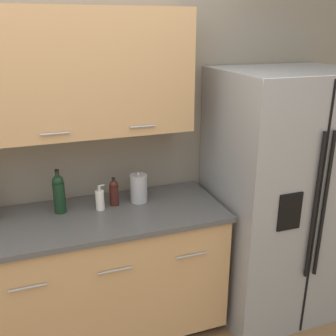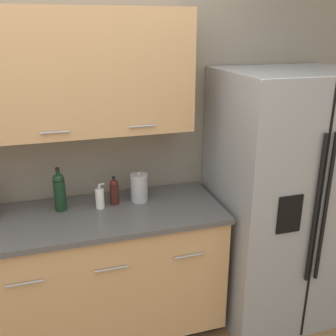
# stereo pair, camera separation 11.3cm
# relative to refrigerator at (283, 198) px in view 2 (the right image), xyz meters

# --- Properties ---
(wall_back) EXTENTS (10.00, 0.39, 2.60)m
(wall_back) POSITION_rel_refrigerator_xyz_m (-1.52, 0.38, 0.52)
(wall_back) COLOR gray
(wall_back) RESTS_ON ground_plane
(counter_unit) EXTENTS (2.00, 0.64, 0.92)m
(counter_unit) POSITION_rel_refrigerator_xyz_m (-1.50, 0.08, -0.42)
(counter_unit) COLOR black
(counter_unit) RESTS_ON ground_plane
(refrigerator) EXTENTS (0.92, 0.80, 1.77)m
(refrigerator) POSITION_rel_refrigerator_xyz_m (0.00, 0.00, 0.00)
(refrigerator) COLOR gray
(refrigerator) RESTS_ON ground_plane
(wine_bottle) EXTENTS (0.07, 0.07, 0.29)m
(wine_bottle) POSITION_rel_refrigerator_xyz_m (-1.50, 0.18, 0.17)
(wine_bottle) COLOR black
(wine_bottle) RESTS_ON counter_unit
(soap_dispenser) EXTENTS (0.06, 0.06, 0.17)m
(soap_dispenser) POSITION_rel_refrigerator_xyz_m (-1.26, 0.14, 0.10)
(soap_dispenser) COLOR silver
(soap_dispenser) RESTS_ON counter_unit
(oil_bottle) EXTENTS (0.06, 0.06, 0.19)m
(oil_bottle) POSITION_rel_refrigerator_xyz_m (-1.16, 0.17, 0.13)
(oil_bottle) COLOR #3D1914
(oil_bottle) RESTS_ON counter_unit
(steel_canister) EXTENTS (0.12, 0.12, 0.20)m
(steel_canister) POSITION_rel_refrigerator_xyz_m (-0.99, 0.17, 0.13)
(steel_canister) COLOR #A3A3A5
(steel_canister) RESTS_ON counter_unit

